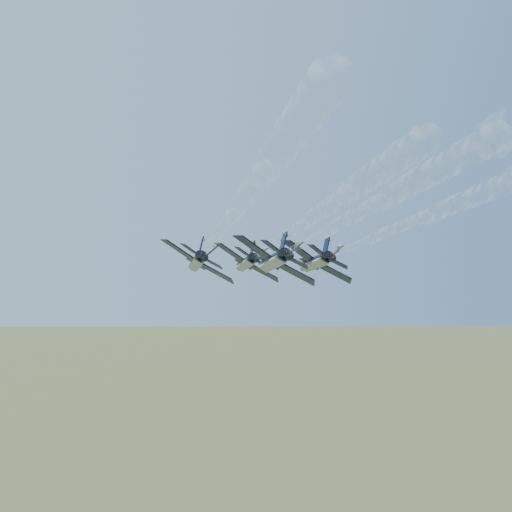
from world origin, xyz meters
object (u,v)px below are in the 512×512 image
object	(u,v)px
jet_lead	(246,263)
jet_slot	(273,261)
jet_right	(315,262)
jet_left	(197,262)

from	to	relation	value
jet_lead	jet_slot	xyz separation A→B (m)	(-3.97, -23.63, 0.00)
jet_slot	jet_right	bearing A→B (deg)	50.86
jet_left	jet_right	distance (m)	20.53
jet_lead	jet_slot	distance (m)	23.96
jet_lead	jet_slot	bearing A→B (deg)	-88.16
jet_lead	jet_left	bearing A→B (deg)	-132.35
jet_right	jet_slot	xyz separation A→B (m)	(-11.89, -9.79, 0.00)
jet_slot	jet_left	bearing A→B (deg)	129.76
jet_right	jet_slot	bearing A→B (deg)	-129.14
jet_lead	jet_right	distance (m)	15.95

